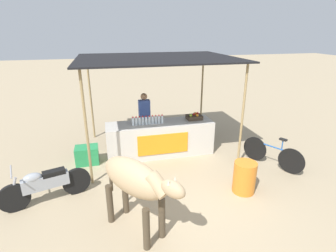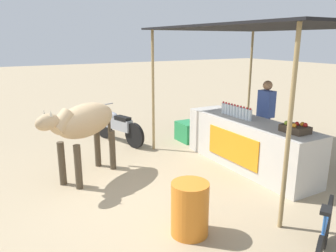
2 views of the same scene
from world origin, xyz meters
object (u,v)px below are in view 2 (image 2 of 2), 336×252
(motorcycle_parked, at_px, (118,126))
(stall_counter, at_px, (248,144))
(cow, at_px, (84,123))
(cooler_box, at_px, (188,132))
(vendor_behind_counter, at_px, (265,118))
(bicycle_leaning, at_px, (323,242))
(fruit_crate, at_px, (295,128))
(water_barrel, at_px, (190,209))

(motorcycle_parked, bearing_deg, stall_counter, 30.94)
(cow, distance_m, motorcycle_parked, 2.24)
(stall_counter, height_order, cooler_box, stall_counter)
(vendor_behind_counter, height_order, cooler_box, vendor_behind_counter)
(cooler_box, relative_size, bicycle_leaning, 0.41)
(cow, xyz_separation_m, bicycle_leaning, (3.75, 1.53, -0.68))
(fruit_crate, distance_m, motorcycle_parked, 4.23)
(water_barrel, relative_size, motorcycle_parked, 0.41)
(cow, height_order, bicycle_leaning, cow)
(stall_counter, bearing_deg, water_barrel, -58.42)
(fruit_crate, height_order, water_barrel, fruit_crate)
(fruit_crate, bearing_deg, motorcycle_parked, -155.71)
(vendor_behind_counter, relative_size, motorcycle_parked, 0.95)
(cooler_box, height_order, water_barrel, water_barrel)
(water_barrel, height_order, bicycle_leaning, bicycle_leaning)
(stall_counter, bearing_deg, vendor_behind_counter, 112.82)
(cow, height_order, motorcycle_parked, cow)
(fruit_crate, bearing_deg, bicycle_leaning, -41.21)
(water_barrel, bearing_deg, vendor_behind_counter, 119.55)
(cooler_box, bearing_deg, bicycle_leaning, -15.55)
(fruit_crate, relative_size, bicycle_leaning, 0.30)
(cooler_box, height_order, bicycle_leaning, bicycle_leaning)
(fruit_crate, xyz_separation_m, water_barrel, (0.38, -2.35, -0.67))
(cooler_box, xyz_separation_m, water_barrel, (3.45, -2.20, 0.12))
(water_barrel, distance_m, motorcycle_parked, 4.24)
(stall_counter, xyz_separation_m, bicycle_leaning, (2.71, -1.42, -0.13))
(vendor_behind_counter, relative_size, bicycle_leaning, 1.13)
(stall_counter, height_order, bicycle_leaning, stall_counter)
(stall_counter, relative_size, motorcycle_parked, 1.72)
(cow, bearing_deg, vendor_behind_counter, 78.91)
(stall_counter, distance_m, cooler_box, 2.05)
(bicycle_leaning, bearing_deg, fruit_crate, 138.79)
(fruit_crate, distance_m, water_barrel, 2.47)
(fruit_crate, bearing_deg, cooler_box, -177.19)
(stall_counter, distance_m, vendor_behind_counter, 0.90)
(bicycle_leaning, bearing_deg, stall_counter, 152.39)
(vendor_behind_counter, xyz_separation_m, motorcycle_parked, (-2.47, -2.42, -0.42))
(vendor_behind_counter, bearing_deg, water_barrel, -60.45)
(cow, bearing_deg, stall_counter, 70.53)
(vendor_behind_counter, distance_m, cooler_box, 2.01)
(vendor_behind_counter, relative_size, cooler_box, 2.75)
(fruit_crate, xyz_separation_m, vendor_behind_counter, (-1.35, 0.70, -0.18))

